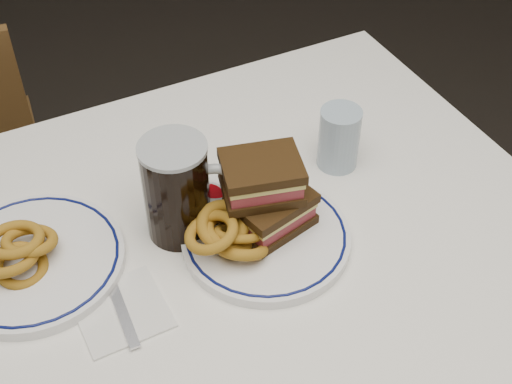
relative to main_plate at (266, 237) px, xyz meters
name	(u,v)px	position (x,y,z in m)	size (l,w,h in m)	color
dining_table	(165,320)	(-0.17, 0.01, -0.12)	(1.27, 0.87, 0.75)	white
main_plate	(266,237)	(0.00, 0.00, 0.00)	(0.25, 0.25, 0.02)	white
reuben_sandwich	(267,194)	(0.01, 0.02, 0.07)	(0.14, 0.13, 0.12)	black
onion_rings_main	(228,234)	(-0.06, 0.00, 0.03)	(0.13, 0.11, 0.09)	brown
ketchup_ramekin	(207,203)	(-0.06, 0.08, 0.03)	(0.06, 0.06, 0.04)	silver
beer_mug	(179,189)	(-0.10, 0.08, 0.07)	(0.14, 0.10, 0.16)	black
water_glass	(339,138)	(0.19, 0.11, 0.04)	(0.07, 0.07, 0.11)	#91A7BB
far_plate	(33,261)	(-0.32, 0.11, 0.00)	(0.26, 0.26, 0.02)	white
onion_rings_far	(19,251)	(-0.34, 0.11, 0.03)	(0.12, 0.11, 0.07)	brown
napkin_fork	(121,309)	(-0.24, -0.02, -0.01)	(0.12, 0.16, 0.01)	silver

